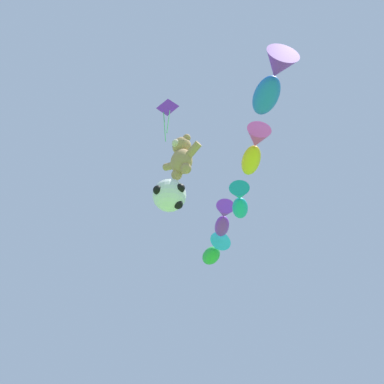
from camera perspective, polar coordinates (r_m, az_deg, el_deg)
The scene contains 8 objects.
teddy_bear_kite at distance 13.06m, azimuth -1.61°, elevation 5.41°, with size 1.78×0.78×1.81m.
soccer_ball_kite at distance 12.04m, azimuth -3.42°, elevation -0.48°, with size 1.20×1.19×1.10m.
fish_kite_cobalt at distance 12.19m, azimuth 12.11°, elevation 16.22°, with size 2.32×2.01×1.00m.
fish_kite_goldfin at distance 13.75m, azimuth 9.41°, elevation 6.39°, with size 2.19×2.07×0.85m.
fish_kite_teal at distance 15.71m, azimuth 7.30°, elevation -1.35°, with size 1.81×2.04×0.83m.
fish_kite_violet at distance 18.05m, azimuth 4.77°, elevation -4.14°, with size 2.32×2.24×0.87m.
fish_kite_emerald at distance 20.08m, azimuth 3.44°, elevation -8.89°, with size 2.48×2.00×1.11m.
diamond_kite at distance 16.16m, azimuth -3.77°, elevation 12.25°, with size 0.80×0.63×2.43m.
Camera 1 is at (6.07, -1.98, 0.97)m, focal length 35.00 mm.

